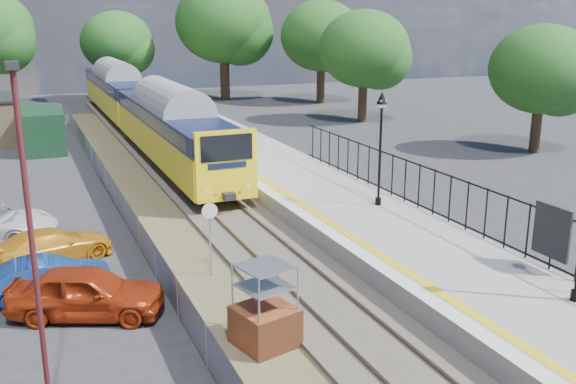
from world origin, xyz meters
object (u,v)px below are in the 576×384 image
car_red (87,292)px  car_yellow (52,246)px  car_blue (49,278)px  brick_plinth (265,308)px  speed_sign (210,228)px  train (139,104)px  victorian_lamp_north (381,122)px  carpark_lamp (30,225)px

car_red → car_yellow: size_ratio=1.04×
car_blue → car_yellow: bearing=-6.0°
brick_plinth → speed_sign: 5.01m
car_red → car_yellow: car_red is taller
train → car_red: 28.69m
brick_plinth → speed_sign: bearing=90.0°
victorian_lamp_north → car_red: 12.99m
car_yellow → car_blue: bearing=156.9°
train → car_red: size_ratio=9.38×
car_blue → speed_sign: bearing=-96.5°
train → car_blue: bearing=-106.0°
victorian_lamp_north → train: size_ratio=0.11×
speed_sign → carpark_lamp: 8.20m
carpark_lamp → car_blue: bearing=86.7°
car_red → car_blue: 2.07m
car_yellow → carpark_lamp: bearing=158.0°
car_red → brick_plinth: bearing=-108.7°
carpark_lamp → car_red: carpark_lamp is taller
victorian_lamp_north → train: 24.59m
brick_plinth → car_blue: brick_plinth is taller
train → speed_sign: bearing=-95.4°
car_blue → brick_plinth: bearing=-138.7°
brick_plinth → car_red: brick_plinth is taller
train → carpark_lamp: carpark_lamp is taller
brick_plinth → carpark_lamp: (-5.33, -0.73, 3.14)m
train → speed_sign: size_ratio=15.99×
brick_plinth → car_yellow: size_ratio=0.55×
victorian_lamp_north → train: bearing=102.5°
victorian_lamp_north → car_blue: victorian_lamp_north is taller
victorian_lamp_north → car_yellow: 13.09m
speed_sign → car_yellow: speed_sign is taller
carpark_lamp → car_red: bearing=73.6°
speed_sign → carpark_lamp: (-5.33, -5.70, 2.53)m
speed_sign → car_red: 4.39m
brick_plinth → car_yellow: (-4.73, 8.41, -0.49)m
brick_plinth → car_blue: (-4.98, 5.44, -0.48)m
brick_plinth → carpark_lamp: 6.23m
brick_plinth → car_yellow: 9.66m
car_red → car_yellow: bearing=30.8°
car_blue → train: bearing=-17.2°
car_blue → car_red: bearing=-154.6°
carpark_lamp → speed_sign: bearing=46.9°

